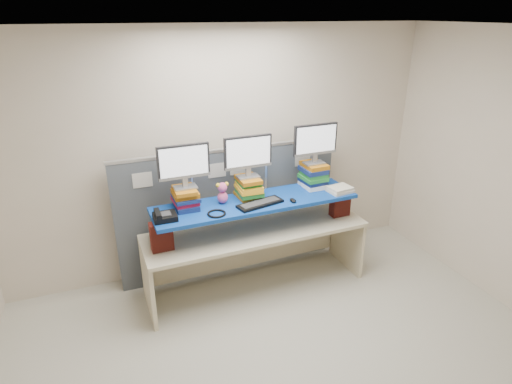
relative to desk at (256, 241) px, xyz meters
name	(u,v)px	position (x,y,z in m)	size (l,w,h in m)	color
room	(303,230)	(-0.14, -1.32, 0.81)	(5.00, 4.00, 2.80)	beige
cubicle_partition	(230,211)	(-0.14, 0.46, 0.18)	(2.60, 0.06, 1.53)	#43484F
desk	(256,241)	(0.00, 0.00, 0.00)	(2.44, 0.75, 0.74)	beige
brick_pier_left	(162,236)	(-1.02, -0.07, 0.30)	(0.22, 0.12, 0.29)	maroon
brick_pier_right	(340,203)	(1.02, -0.03, 0.30)	(0.22, 0.12, 0.29)	maroon
blue_board	(256,202)	(0.00, 0.00, 0.46)	(2.17, 0.54, 0.04)	navy
book_stack_left	(185,198)	(-0.72, 0.11, 0.59)	(0.25, 0.31, 0.21)	navy
book_stack_center	(249,187)	(-0.04, 0.12, 0.60)	(0.26, 0.31, 0.23)	#B16710
book_stack_right	(313,175)	(0.74, 0.14, 0.62)	(0.27, 0.32, 0.28)	white
monitor_left	(184,164)	(-0.71, 0.11, 0.95)	(0.51, 0.15, 0.45)	#929297
monitor_center	(248,154)	(-0.04, 0.12, 0.96)	(0.51, 0.15, 0.45)	#929297
monitor_right	(315,142)	(0.75, 0.13, 1.01)	(0.51, 0.15, 0.45)	#929297
keyboard	(260,204)	(0.00, -0.11, 0.50)	(0.52, 0.27, 0.03)	black
mouse	(293,200)	(0.35, -0.16, 0.50)	(0.06, 0.10, 0.03)	black
desk_phone	(164,216)	(-0.98, -0.09, 0.52)	(0.22, 0.20, 0.09)	black
headset	(217,213)	(-0.48, -0.16, 0.49)	(0.19, 0.19, 0.02)	black
plush_toy	(223,193)	(-0.34, 0.07, 0.60)	(0.13, 0.10, 0.23)	#DC538C
binder_stack	(340,189)	(0.95, -0.11, 0.51)	(0.28, 0.23, 0.06)	beige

